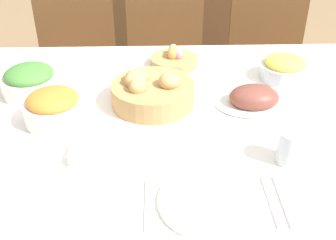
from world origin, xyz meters
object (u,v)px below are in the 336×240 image
Objects in this scene: chair_far_right at (268,60)px; carrot_bowl at (54,107)px; knife at (270,201)px; drinking_cup at (290,147)px; chair_far_left at (76,63)px; egg_basket at (174,59)px; dinner_plate at (209,202)px; sideboard at (148,21)px; fork at (147,204)px; butter_dish at (95,153)px; ham_platter at (254,99)px; green_salad_bowl at (30,81)px; bread_basket at (152,92)px; chair_far_center at (167,62)px; spoon at (283,201)px; pineapple_bowl at (284,68)px.

carrot_bowl is (-0.94, -0.97, 0.30)m from chair_far_right.
drinking_cup is (0.09, 0.16, 0.05)m from knife.
carrot_bowl is at bearing 146.96° from knife.
drinking_cup is (0.80, -1.20, 0.29)m from chair_far_left.
chair_far_right is at bearing 46.23° from egg_basket.
dinner_plate is 0.29m from drinking_cup.
chair_far_right is 3.77× the size of dinner_plate.
sideboard reaches higher than fork.
butter_dish is at bearing -52.87° from carrot_bowl.
ham_platter is 0.65m from carrot_bowl.
sideboard is 7.26× the size of green_salad_bowl.
carrot_bowl is at bearing -85.12° from chair_far_left.
fork is 0.42m from drinking_cup.
chair_far_right is at bearing 77.93° from drinking_cup.
green_salad_bowl reaches higher than knife.
knife is (0.30, 0.00, 0.00)m from fork.
bread_basket is at bearing 18.56° from carrot_bowl.
fork is at bearing -91.34° from bread_basket.
chair_far_center reaches higher than carrot_bowl.
knife is at bearing -0.22° from fork.
egg_basket is 0.96× the size of green_salad_bowl.
dinner_plate is 0.18m from spoon.
green_salad_bowl is 1.10× the size of spoon.
pineapple_bowl is (0.91, -0.70, 0.29)m from chair_far_left.
chair_far_left is at bearing 130.34° from ham_platter.
dinner_plate is at bearing -45.32° from green_salad_bowl.
pineapple_bowl is 0.98× the size of spoon.
pineapple_bowl reaches higher than fork.
pineapple_bowl is at bearing 52.37° from fork.
chair_far_right is at bearing 55.84° from butter_dish.
carrot_bowl is 0.95× the size of green_salad_bowl.
bread_basket is at bearing 138.83° from drinking_cup.
ham_platter is (0.76, -0.90, 0.27)m from chair_far_left.
ham_platter reaches higher than dinner_plate.
ham_platter is at bearing -7.97° from green_salad_bowl.
ham_platter is 1.45× the size of pineapple_bowl.
chair_far_left is 1.49m from dinner_plate.
sideboard is at bearing 94.89° from dinner_plate.
sideboard reaches higher than chair_far_left.
dinner_plate is at bearing -0.22° from fork.
drinking_cup is (-0.26, -1.20, 0.29)m from chair_far_right.
fork is at bearing -52.61° from carrot_bowl.
sideboard is 10.75× the size of butter_dish.
green_salad_bowl is at bearing -156.75° from egg_basket.
dinner_plate is (0.56, -1.36, 0.25)m from chair_far_left.
pineapple_bowl reaches higher than knife.
spoon is at bearing -80.26° from sideboard.
drinking_cup is at bearing -27.25° from green_salad_bowl.
chair_far_right and chair_far_left have the same top height.
fork is 0.30m from knife.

